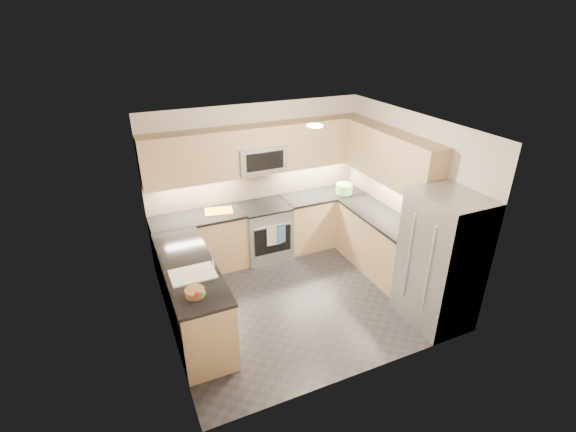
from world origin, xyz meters
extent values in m
cube|color=#242429|center=(0.00, 0.00, 0.00)|extent=(3.60, 3.20, 0.00)
cube|color=beige|center=(0.00, 0.00, 2.50)|extent=(3.60, 3.20, 0.02)
cube|color=beige|center=(0.00, 1.60, 1.25)|extent=(3.60, 0.02, 2.50)
cube|color=beige|center=(0.00, -1.60, 1.25)|extent=(3.60, 0.02, 2.50)
cube|color=beige|center=(-1.80, 0.00, 1.25)|extent=(0.02, 3.20, 2.50)
cube|color=beige|center=(1.80, 0.00, 1.25)|extent=(0.02, 3.20, 2.50)
cube|color=tan|center=(-1.09, 1.30, 0.45)|extent=(1.42, 0.60, 0.90)
cube|color=tan|center=(1.09, 1.30, 0.45)|extent=(1.42, 0.60, 0.90)
cube|color=tan|center=(1.50, 0.15, 0.45)|extent=(0.60, 1.70, 0.90)
cube|color=tan|center=(-1.50, 0.00, 0.45)|extent=(0.60, 2.00, 0.90)
cube|color=black|center=(-1.09, 1.30, 0.92)|extent=(1.42, 0.63, 0.04)
cube|color=black|center=(1.09, 1.30, 0.92)|extent=(1.42, 0.63, 0.04)
cube|color=black|center=(1.50, 0.15, 0.92)|extent=(0.63, 1.70, 0.04)
cube|color=black|center=(-1.50, 0.00, 0.92)|extent=(0.63, 2.00, 0.04)
cube|color=tan|center=(0.00, 1.43, 1.83)|extent=(3.60, 0.35, 0.75)
cube|color=tan|center=(1.62, 0.28, 1.83)|extent=(0.35, 1.95, 0.75)
cube|color=tan|center=(0.00, 1.60, 1.20)|extent=(3.60, 0.01, 0.51)
cube|color=tan|center=(1.80, 0.45, 1.20)|extent=(0.01, 2.30, 0.51)
cube|color=#95989C|center=(0.00, 1.28, 0.46)|extent=(0.76, 0.65, 0.91)
cube|color=black|center=(0.00, 1.28, 0.92)|extent=(0.76, 0.65, 0.03)
cube|color=black|center=(0.00, 0.95, 0.45)|extent=(0.62, 0.02, 0.45)
cylinder|color=#B2B5BA|center=(0.00, 0.93, 0.72)|extent=(0.60, 0.02, 0.02)
cube|color=#9C9FA4|center=(0.00, 1.40, 1.70)|extent=(0.76, 0.40, 0.40)
cube|color=black|center=(0.00, 1.20, 1.70)|extent=(0.60, 0.01, 0.28)
cube|color=#93949A|center=(1.45, -1.15, 0.90)|extent=(0.70, 0.90, 1.80)
cylinder|color=#B2B5BA|center=(1.08, -1.33, 0.95)|extent=(0.02, 0.02, 1.20)
cylinder|color=#B2B5BA|center=(1.08, -0.97, 0.95)|extent=(0.02, 0.02, 1.20)
cube|color=white|center=(-1.50, -0.25, 0.88)|extent=(0.52, 0.38, 0.16)
cylinder|color=silver|center=(-1.24, -0.25, 1.08)|extent=(0.03, 0.03, 0.28)
cylinder|color=#6BBD51|center=(1.43, 1.18, 1.02)|extent=(0.30, 0.30, 0.16)
cube|color=orange|center=(-0.74, 1.33, 0.95)|extent=(0.48, 0.38, 0.01)
cylinder|color=#986B47|center=(-1.56, -0.65, 0.98)|extent=(0.26, 0.26, 0.08)
sphere|color=red|center=(-1.57, -0.80, 1.05)|extent=(0.06, 0.06, 0.06)
sphere|color=green|center=(-1.51, -0.81, 1.05)|extent=(0.07, 0.07, 0.07)
cube|color=silver|center=(-0.03, 0.91, 0.55)|extent=(0.17, 0.02, 0.32)
cube|color=#2F5383|center=(0.13, 0.91, 0.55)|extent=(0.16, 0.06, 0.31)
camera|label=1|loc=(-2.16, -4.46, 3.71)|focal=26.00mm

